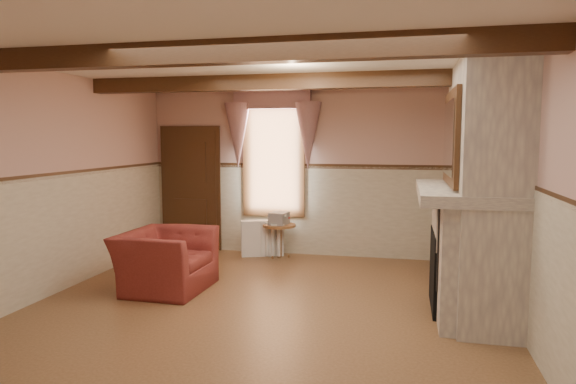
% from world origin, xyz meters
% --- Properties ---
extents(floor, '(5.50, 6.00, 0.01)m').
position_xyz_m(floor, '(0.00, 0.00, 0.00)').
color(floor, brown).
rests_on(floor, ground).
extents(ceiling, '(5.50, 6.00, 0.01)m').
position_xyz_m(ceiling, '(0.00, 0.00, 2.80)').
color(ceiling, silver).
rests_on(ceiling, wall_back).
extents(wall_back, '(5.50, 0.02, 2.80)m').
position_xyz_m(wall_back, '(0.00, 3.00, 1.40)').
color(wall_back, tan).
rests_on(wall_back, floor).
extents(wall_front, '(5.50, 0.02, 2.80)m').
position_xyz_m(wall_front, '(0.00, -3.00, 1.40)').
color(wall_front, tan).
rests_on(wall_front, floor).
extents(wall_left, '(0.02, 6.00, 2.80)m').
position_xyz_m(wall_left, '(-2.75, 0.00, 1.40)').
color(wall_left, tan).
rests_on(wall_left, floor).
extents(wall_right, '(0.02, 6.00, 2.80)m').
position_xyz_m(wall_right, '(2.75, 0.00, 1.40)').
color(wall_right, tan).
rests_on(wall_right, floor).
extents(wainscot, '(5.50, 6.00, 1.50)m').
position_xyz_m(wainscot, '(0.00, 0.00, 0.75)').
color(wainscot, beige).
rests_on(wainscot, floor).
extents(chair_rail, '(5.50, 6.00, 0.08)m').
position_xyz_m(chair_rail, '(0.00, 0.00, 1.50)').
color(chair_rail, black).
rests_on(chair_rail, wainscot).
extents(firebox, '(0.20, 0.95, 0.90)m').
position_xyz_m(firebox, '(2.00, 0.60, 0.45)').
color(firebox, black).
rests_on(firebox, floor).
extents(armchair, '(1.06, 1.21, 0.77)m').
position_xyz_m(armchair, '(-1.44, 0.57, 0.38)').
color(armchair, maroon).
rests_on(armchair, floor).
extents(side_table, '(0.55, 0.55, 0.55)m').
position_xyz_m(side_table, '(-0.43, 2.67, 0.28)').
color(side_table, brown).
rests_on(side_table, floor).
extents(book_stack, '(0.31, 0.36, 0.20)m').
position_xyz_m(book_stack, '(-0.44, 2.67, 0.65)').
color(book_stack, '#B7AD8C').
rests_on(book_stack, side_table).
extents(radiator, '(0.72, 0.42, 0.60)m').
position_xyz_m(radiator, '(-0.73, 2.70, 0.30)').
color(radiator, white).
rests_on(radiator, floor).
extents(bowl, '(0.31, 0.31, 0.08)m').
position_xyz_m(bowl, '(2.24, 0.52, 1.46)').
color(bowl, brown).
rests_on(bowl, mantel).
extents(mantel_clock, '(0.14, 0.24, 0.20)m').
position_xyz_m(mantel_clock, '(2.24, 1.16, 1.52)').
color(mantel_clock, black).
rests_on(mantel_clock, mantel).
extents(oil_lamp, '(0.11, 0.11, 0.28)m').
position_xyz_m(oil_lamp, '(2.24, 0.96, 1.56)').
color(oil_lamp, gold).
rests_on(oil_lamp, mantel).
extents(candle_red, '(0.06, 0.06, 0.16)m').
position_xyz_m(candle_red, '(2.24, -0.08, 1.50)').
color(candle_red, '#AD2015').
rests_on(candle_red, mantel).
extents(jar_yellow, '(0.06, 0.06, 0.12)m').
position_xyz_m(jar_yellow, '(2.24, 0.44, 1.48)').
color(jar_yellow, yellow).
rests_on(jar_yellow, mantel).
extents(fireplace, '(0.85, 2.00, 2.80)m').
position_xyz_m(fireplace, '(2.42, 0.60, 1.40)').
color(fireplace, gray).
rests_on(fireplace, floor).
extents(mantel, '(1.05, 2.05, 0.12)m').
position_xyz_m(mantel, '(2.24, 0.60, 1.36)').
color(mantel, gray).
rests_on(mantel, fireplace).
extents(overmantel_mirror, '(0.06, 1.44, 1.04)m').
position_xyz_m(overmantel_mirror, '(2.06, 0.60, 1.97)').
color(overmantel_mirror, silver).
rests_on(overmantel_mirror, fireplace).
extents(door, '(1.10, 0.10, 2.10)m').
position_xyz_m(door, '(-2.10, 2.94, 1.05)').
color(door, black).
rests_on(door, floor).
extents(window, '(1.06, 0.08, 2.02)m').
position_xyz_m(window, '(-0.60, 2.97, 1.65)').
color(window, white).
rests_on(window, wall_back).
extents(window_drapes, '(1.30, 0.14, 1.40)m').
position_xyz_m(window_drapes, '(-0.60, 2.88, 2.25)').
color(window_drapes, gray).
rests_on(window_drapes, wall_back).
extents(ceiling_beam_front, '(5.50, 0.18, 0.20)m').
position_xyz_m(ceiling_beam_front, '(0.00, -1.20, 2.70)').
color(ceiling_beam_front, black).
rests_on(ceiling_beam_front, ceiling).
extents(ceiling_beam_back, '(5.50, 0.18, 0.20)m').
position_xyz_m(ceiling_beam_back, '(0.00, 1.20, 2.70)').
color(ceiling_beam_back, black).
rests_on(ceiling_beam_back, ceiling).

